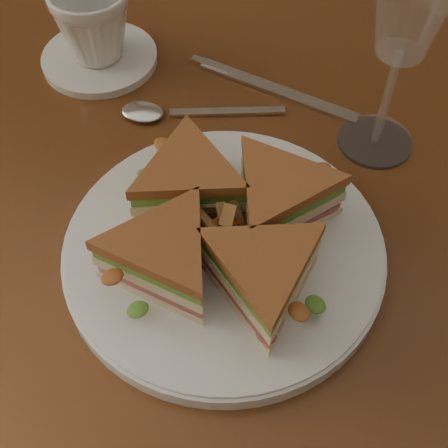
% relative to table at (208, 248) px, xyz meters
% --- Properties ---
extents(ground, '(6.00, 6.00, 0.00)m').
position_rel_table_xyz_m(ground, '(0.00, 0.00, -0.65)').
color(ground, brown).
rests_on(ground, ground).
extents(table, '(1.20, 0.80, 0.75)m').
position_rel_table_xyz_m(table, '(0.00, 0.00, 0.00)').
color(table, '#3E1F0E').
rests_on(table, ground).
extents(plate, '(0.30, 0.30, 0.02)m').
position_rel_table_xyz_m(plate, '(0.03, -0.07, 0.11)').
color(plate, silver).
rests_on(plate, table).
extents(sandwich_wedges, '(0.26, 0.26, 0.06)m').
position_rel_table_xyz_m(sandwich_wedges, '(0.03, -0.07, 0.14)').
color(sandwich_wedges, beige).
rests_on(sandwich_wedges, plate).
extents(crisps_mound, '(0.09, 0.09, 0.05)m').
position_rel_table_xyz_m(crisps_mound, '(0.03, -0.07, 0.14)').
color(crisps_mound, '#CE581A').
rests_on(crisps_mound, plate).
extents(spoon, '(0.18, 0.06, 0.01)m').
position_rel_table_xyz_m(spoon, '(-0.07, 0.10, 0.10)').
color(spoon, silver).
rests_on(spoon, table).
extents(knife, '(0.21, 0.08, 0.00)m').
position_rel_table_xyz_m(knife, '(0.03, 0.17, 0.10)').
color(knife, silver).
rests_on(knife, table).
extents(saucer, '(0.14, 0.14, 0.01)m').
position_rel_table_xyz_m(saucer, '(-0.17, 0.18, 0.10)').
color(saucer, silver).
rests_on(saucer, table).
extents(coffee_cup, '(0.12, 0.12, 0.09)m').
position_rel_table_xyz_m(coffee_cup, '(-0.17, 0.18, 0.15)').
color(coffee_cup, silver).
rests_on(coffee_cup, saucer).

